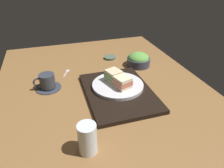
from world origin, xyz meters
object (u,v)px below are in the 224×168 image
coffee_cup (47,82)px  teaspoon (67,71)px  small_sauce_dish (110,58)px  salad_bowl (138,60)px  sandwich_near (123,82)px  sandwich_far (114,76)px  drinking_glass (87,139)px  sandwich_plate (118,85)px

coffee_cup → teaspoon: bearing=-35.7°
coffee_cup → small_sauce_dish: (24.54, -38.42, -2.71)cm
salad_bowl → small_sauce_dish: salad_bowl is taller
sandwich_near → teaspoon: size_ratio=0.96×
sandwich_near → salad_bowl: bearing=-36.9°
sandwich_near → sandwich_far: size_ratio=1.01×
coffee_cup → drinking_glass: bearing=-166.1°
coffee_cup → drinking_glass: 44.40cm
sandwich_plate → salad_bowl: size_ratio=1.79×
sandwich_near → coffee_cup: 35.72cm
salad_bowl → coffee_cup: 52.31cm
drinking_glass → coffee_cup: bearing=13.9°
sandwich_plate → small_sauce_dish: size_ratio=3.32×
salad_bowl → sandwich_near: bearing=143.1°
sandwich_plate → sandwich_near: size_ratio=2.80×
sandwich_near → teaspoon: bearing=36.6°
sandwich_near → drinking_glass: size_ratio=0.80×
drinking_glass → sandwich_far: bearing=-29.3°
coffee_cup → sandwich_plate: bearing=-109.8°
drinking_glass → small_sauce_dish: size_ratio=1.49×
salad_bowl → teaspoon: bearing=83.8°
sandwich_near → small_sauce_dish: bearing=-8.6°
sandwich_far → coffee_cup: (7.99, 30.36, -2.72)cm
sandwich_plate → salad_bowl: 29.42cm
drinking_glass → small_sauce_dish: 73.24cm
sandwich_near → coffee_cup: size_ratio=0.68×
drinking_glass → teaspoon: (57.85, 0.02, -5.01)cm
sandwich_far → drinking_glass: bearing=150.7°
sandwich_far → salad_bowl: sandwich_far is taller
salad_bowl → small_sauce_dish: 19.34cm
teaspoon → sandwich_plate: bearing=-141.5°
salad_bowl → teaspoon: 41.02cm
sandwich_plate → drinking_glass: size_ratio=2.23×
drinking_glass → small_sauce_dish: (67.60, -27.78, -4.69)cm
coffee_cup → drinking_glass: (-43.06, -10.64, 1.98)cm
small_sauce_dish → sandwich_far: bearing=166.1°
sandwich_plate → drinking_glass: 38.03cm
sandwich_near → teaspoon: sandwich_near is taller
small_sauce_dish → teaspoon: (-9.75, 27.80, -0.33)cm
salad_bowl → drinking_glass: drinking_glass is taller
sandwich_near → salad_bowl: size_ratio=0.64×
teaspoon → sandwich_near: bearing=-143.4°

